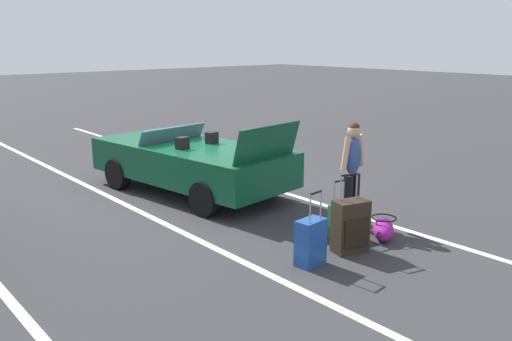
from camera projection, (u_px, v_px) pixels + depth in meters
name	position (u px, v px, depth m)	size (l,w,h in m)	color
ground_plane	(192.00, 192.00, 10.37)	(80.00, 80.00, 0.00)	#333335
lot_line_near	(244.00, 181.00, 11.21)	(18.00, 0.12, 0.01)	silver
lot_line_mid	(128.00, 206.00, 9.50)	(18.00, 0.12, 0.01)	silver
convertible_car	(184.00, 161.00, 10.35)	(4.33, 2.27, 1.53)	#0F4C2D
suitcase_large_black	(351.00, 226.00, 7.37)	(0.41, 0.54, 1.10)	#2D2319
suitcase_medium_bright	(311.00, 242.00, 6.95)	(0.28, 0.42, 1.01)	#1E479E
suitcase_small_carryon	(341.00, 221.00, 7.95)	(0.25, 0.36, 0.87)	#19723F
duffel_bag	(383.00, 229.00, 7.88)	(0.63, 0.69, 0.34)	#991E8C
traveler_person	(352.00, 168.00, 8.35)	(0.25, 0.61, 1.65)	black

